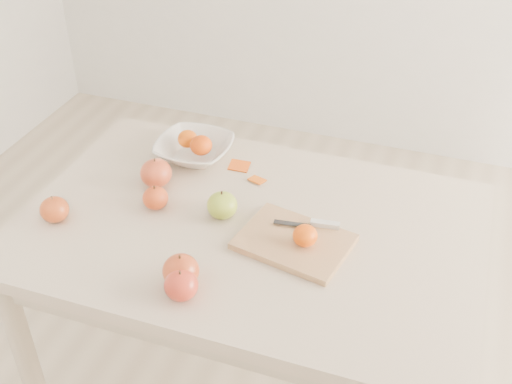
% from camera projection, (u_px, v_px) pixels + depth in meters
% --- Properties ---
extents(table, '(1.20, 0.80, 0.75)m').
position_uv_depth(table, '(250.00, 253.00, 1.74)').
color(table, beige).
rests_on(table, ground).
extents(cutting_board, '(0.30, 0.25, 0.02)m').
position_uv_depth(cutting_board, '(294.00, 242.00, 1.61)').
color(cutting_board, tan).
rests_on(cutting_board, table).
extents(board_tangerine, '(0.06, 0.06, 0.05)m').
position_uv_depth(board_tangerine, '(305.00, 236.00, 1.57)').
color(board_tangerine, '#DD5507').
rests_on(board_tangerine, cutting_board).
extents(fruit_bowl, '(0.23, 0.23, 0.06)m').
position_uv_depth(fruit_bowl, '(194.00, 149.00, 1.93)').
color(fruit_bowl, white).
rests_on(fruit_bowl, table).
extents(bowl_tangerine_near, '(0.06, 0.06, 0.05)m').
position_uv_depth(bowl_tangerine_near, '(188.00, 139.00, 1.93)').
color(bowl_tangerine_near, orange).
rests_on(bowl_tangerine_near, fruit_bowl).
extents(bowl_tangerine_far, '(0.07, 0.07, 0.06)m').
position_uv_depth(bowl_tangerine_far, '(201.00, 145.00, 1.89)').
color(bowl_tangerine_far, '#E94508').
rests_on(bowl_tangerine_far, fruit_bowl).
extents(orange_peel_a, '(0.06, 0.05, 0.01)m').
position_uv_depth(orange_peel_a, '(239.00, 167.00, 1.90)').
color(orange_peel_a, '#DF530F').
rests_on(orange_peel_a, table).
extents(orange_peel_b, '(0.05, 0.05, 0.01)m').
position_uv_depth(orange_peel_b, '(257.00, 181.00, 1.84)').
color(orange_peel_b, '#DC5C0F').
rests_on(orange_peel_b, table).
extents(paring_knife, '(0.17, 0.05, 0.01)m').
position_uv_depth(paring_knife, '(320.00, 224.00, 1.64)').
color(paring_knife, silver).
rests_on(paring_knife, cutting_board).
extents(apple_green, '(0.08, 0.08, 0.07)m').
position_uv_depth(apple_green, '(222.00, 205.00, 1.69)').
color(apple_green, '#78A215').
rests_on(apple_green, table).
extents(apple_red_a, '(0.09, 0.09, 0.08)m').
position_uv_depth(apple_red_a, '(156.00, 173.00, 1.80)').
color(apple_red_a, maroon).
rests_on(apple_red_a, table).
extents(apple_red_b, '(0.07, 0.07, 0.06)m').
position_uv_depth(apple_red_b, '(155.00, 198.00, 1.72)').
color(apple_red_b, '#930502').
rests_on(apple_red_b, table).
extents(apple_red_c, '(0.08, 0.08, 0.07)m').
position_uv_depth(apple_red_c, '(181.00, 285.00, 1.45)').
color(apple_red_c, maroon).
rests_on(apple_red_c, table).
extents(apple_red_e, '(0.09, 0.09, 0.08)m').
position_uv_depth(apple_red_e, '(181.00, 271.00, 1.48)').
color(apple_red_e, maroon).
rests_on(apple_red_e, table).
extents(apple_red_d, '(0.08, 0.08, 0.07)m').
position_uv_depth(apple_red_d, '(54.00, 210.00, 1.68)').
color(apple_red_d, maroon).
rests_on(apple_red_d, table).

